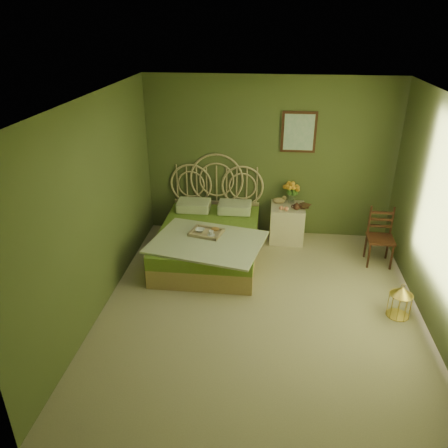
# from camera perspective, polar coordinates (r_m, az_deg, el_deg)

# --- Properties ---
(floor) EXTENTS (4.50, 4.50, 0.00)m
(floor) POSITION_cam_1_polar(r_m,az_deg,el_deg) (5.69, 4.81, -10.94)
(floor) COLOR tan
(floor) RESTS_ON ground
(ceiling) EXTENTS (4.50, 4.50, 0.00)m
(ceiling) POSITION_cam_1_polar(r_m,az_deg,el_deg) (4.65, 6.00, 15.80)
(ceiling) COLOR silver
(ceiling) RESTS_ON wall_back
(wall_back) EXTENTS (4.00, 0.00, 4.00)m
(wall_back) POSITION_cam_1_polar(r_m,az_deg,el_deg) (7.14, 5.87, 8.49)
(wall_back) COLOR #4F5A2F
(wall_back) RESTS_ON floor
(wall_left) EXTENTS (0.00, 4.50, 4.50)m
(wall_left) POSITION_cam_1_polar(r_m,az_deg,el_deg) (5.43, -16.24, 2.00)
(wall_left) COLOR #4F5A2F
(wall_left) RESTS_ON floor
(wall_right) EXTENTS (0.00, 4.50, 4.50)m
(wall_right) POSITION_cam_1_polar(r_m,az_deg,el_deg) (5.40, 27.06, -0.04)
(wall_right) COLOR #4F5A2F
(wall_right) RESTS_ON floor
(wall_art) EXTENTS (0.54, 0.04, 0.64)m
(wall_art) POSITION_cam_1_polar(r_m,az_deg,el_deg) (7.01, 9.75, 11.75)
(wall_art) COLOR #331B0E
(wall_art) RESTS_ON wall_back
(bed) EXTENTS (1.73, 2.18, 1.35)m
(bed) POSITION_cam_1_polar(r_m,az_deg,el_deg) (6.69, -1.96, -1.88)
(bed) COLOR tan
(bed) RESTS_ON floor
(nightstand) EXTENTS (0.54, 0.54, 1.03)m
(nightstand) POSITION_cam_1_polar(r_m,az_deg,el_deg) (7.24, 8.27, 0.64)
(nightstand) COLOR beige
(nightstand) RESTS_ON floor
(chair) EXTENTS (0.39, 0.39, 0.86)m
(chair) POSITION_cam_1_polar(r_m,az_deg,el_deg) (6.87, 19.72, -1.07)
(chair) COLOR #331B0E
(chair) RESTS_ON floor
(birdcage) EXTENTS (0.27, 0.27, 0.42)m
(birdcage) POSITION_cam_1_polar(r_m,az_deg,el_deg) (5.86, 21.99, -9.40)
(birdcage) COLOR gold
(birdcage) RESTS_ON floor
(book_lower) EXTENTS (0.17, 0.21, 0.02)m
(book_lower) POSITION_cam_1_polar(r_m,az_deg,el_deg) (7.16, 9.79, 2.36)
(book_lower) COLOR #381E0F
(book_lower) RESTS_ON nightstand
(book_upper) EXTENTS (0.26, 0.28, 0.02)m
(book_upper) POSITION_cam_1_polar(r_m,az_deg,el_deg) (7.15, 9.80, 2.52)
(book_upper) COLOR #472819
(book_upper) RESTS_ON nightstand
(cereal_bowl) EXTENTS (0.15, 0.15, 0.03)m
(cereal_bowl) POSITION_cam_1_polar(r_m,az_deg,el_deg) (6.40, -3.15, -0.81)
(cereal_bowl) COLOR white
(cereal_bowl) RESTS_ON bed
(coffee_cup) EXTENTS (0.09, 0.09, 0.07)m
(coffee_cup) POSITION_cam_1_polar(r_m,az_deg,el_deg) (6.27, -1.70, -1.18)
(coffee_cup) COLOR white
(coffee_cup) RESTS_ON bed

